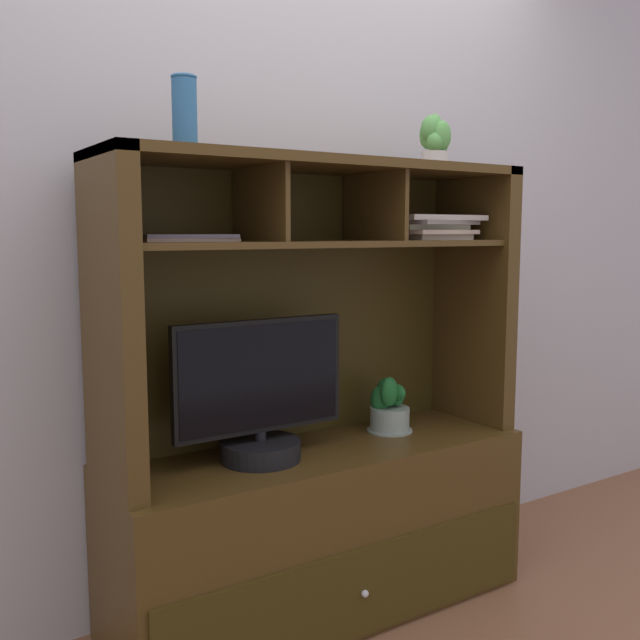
{
  "coord_description": "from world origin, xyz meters",
  "views": [
    {
      "loc": [
        -1.26,
        -1.95,
        1.3
      ],
      "look_at": [
        0.0,
        0.0,
        1.01
      ],
      "focal_mm": 39.75,
      "sensor_mm": 36.0,
      "label": 1
    }
  ],
  "objects_px": {
    "magazine_stack_centre": "(427,227)",
    "potted_succulent": "(435,140)",
    "magazine_stack_left": "(184,238)",
    "potted_orchid": "(389,408)",
    "tv_monitor": "(260,404)",
    "media_console": "(319,479)",
    "ceramic_vase": "(185,113)"
  },
  "relations": [
    {
      "from": "magazine_stack_centre",
      "to": "potted_succulent",
      "type": "distance_m",
      "value": 0.3
    },
    {
      "from": "magazine_stack_left",
      "to": "potted_orchid",
      "type": "bearing_deg",
      "value": -1.31
    },
    {
      "from": "potted_orchid",
      "to": "magazine_stack_centre",
      "type": "bearing_deg",
      "value": -8.32
    },
    {
      "from": "tv_monitor",
      "to": "magazine_stack_left",
      "type": "xyz_separation_m",
      "value": [
        -0.22,
        0.06,
        0.52
      ]
    },
    {
      "from": "media_console",
      "to": "potted_orchid",
      "type": "bearing_deg",
      "value": 3.83
    },
    {
      "from": "ceramic_vase",
      "to": "magazine_stack_left",
      "type": "bearing_deg",
      "value": 76.55
    },
    {
      "from": "magazine_stack_centre",
      "to": "ceramic_vase",
      "type": "distance_m",
      "value": 0.98
    },
    {
      "from": "magazine_stack_left",
      "to": "tv_monitor",
      "type": "bearing_deg",
      "value": -15.2
    },
    {
      "from": "potted_orchid",
      "to": "ceramic_vase",
      "type": "xyz_separation_m",
      "value": [
        -0.79,
        -0.05,
        0.97
      ]
    },
    {
      "from": "media_console",
      "to": "tv_monitor",
      "type": "xyz_separation_m",
      "value": [
        -0.23,
        -0.02,
        0.3
      ]
    },
    {
      "from": "tv_monitor",
      "to": "ceramic_vase",
      "type": "bearing_deg",
      "value": -177.1
    },
    {
      "from": "media_console",
      "to": "ceramic_vase",
      "type": "xyz_separation_m",
      "value": [
        -0.47,
        -0.03,
        1.17
      ]
    },
    {
      "from": "tv_monitor",
      "to": "magazine_stack_left",
      "type": "height_order",
      "value": "magazine_stack_left"
    },
    {
      "from": "potted_orchid",
      "to": "ceramic_vase",
      "type": "relative_size",
      "value": 1.0
    },
    {
      "from": "magazine_stack_left",
      "to": "potted_succulent",
      "type": "relative_size",
      "value": 1.6
    },
    {
      "from": "magazine_stack_left",
      "to": "ceramic_vase",
      "type": "bearing_deg",
      "value": -103.45
    },
    {
      "from": "tv_monitor",
      "to": "potted_orchid",
      "type": "height_order",
      "value": "tv_monitor"
    },
    {
      "from": "magazine_stack_centre",
      "to": "tv_monitor",
      "type": "bearing_deg",
      "value": -178.33
    },
    {
      "from": "potted_orchid",
      "to": "potted_succulent",
      "type": "xyz_separation_m",
      "value": [
        0.15,
        -0.05,
        0.96
      ]
    },
    {
      "from": "magazine_stack_centre",
      "to": "media_console",
      "type": "bearing_deg",
      "value": 179.95
    },
    {
      "from": "potted_orchid",
      "to": "potted_succulent",
      "type": "distance_m",
      "value": 0.97
    },
    {
      "from": "potted_succulent",
      "to": "ceramic_vase",
      "type": "xyz_separation_m",
      "value": [
        -0.94,
        -0.0,
        0.01
      ]
    },
    {
      "from": "potted_succulent",
      "to": "ceramic_vase",
      "type": "distance_m",
      "value": 0.94
    },
    {
      "from": "tv_monitor",
      "to": "magazine_stack_left",
      "type": "bearing_deg",
      "value": 164.8
    },
    {
      "from": "magazine_stack_centre",
      "to": "ceramic_vase",
      "type": "xyz_separation_m",
      "value": [
        -0.93,
        -0.03,
        0.31
      ]
    },
    {
      "from": "media_console",
      "to": "magazine_stack_centre",
      "type": "xyz_separation_m",
      "value": [
        0.46,
        -0.0,
        0.86
      ]
    },
    {
      "from": "magazine_stack_left",
      "to": "potted_succulent",
      "type": "xyz_separation_m",
      "value": [
        0.92,
        -0.07,
        0.34
      ]
    },
    {
      "from": "media_console",
      "to": "tv_monitor",
      "type": "bearing_deg",
      "value": -174.94
    },
    {
      "from": "potted_orchid",
      "to": "magazine_stack_centre",
      "type": "relative_size",
      "value": 0.59
    },
    {
      "from": "magazine_stack_left",
      "to": "magazine_stack_centre",
      "type": "relative_size",
      "value": 0.86
    },
    {
      "from": "magazine_stack_centre",
      "to": "potted_succulent",
      "type": "bearing_deg",
      "value": -81.96
    },
    {
      "from": "ceramic_vase",
      "to": "potted_orchid",
      "type": "bearing_deg",
      "value": 3.92
    }
  ]
}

